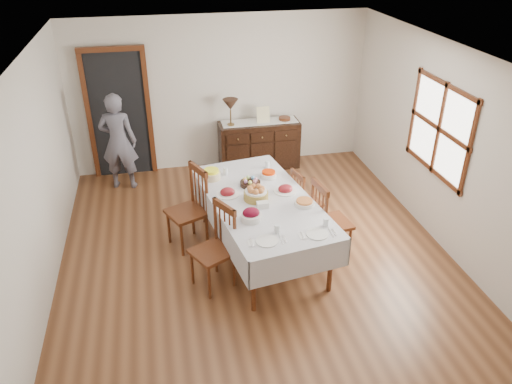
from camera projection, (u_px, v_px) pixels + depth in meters
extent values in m
plane|color=brown|center=(258.00, 260.00, 6.49)|extent=(6.00, 6.00, 0.00)
cube|color=white|center=(258.00, 59.00, 5.24)|extent=(5.00, 6.00, 0.02)
cube|color=beige|center=(221.00, 93.00, 8.44)|extent=(5.00, 0.02, 2.60)
cube|color=beige|center=(353.00, 366.00, 3.29)|extent=(5.00, 0.02, 2.60)
cube|color=beige|center=(33.00, 191.00, 5.41)|extent=(0.02, 6.00, 2.60)
cube|color=beige|center=(451.00, 152.00, 6.31)|extent=(0.02, 6.00, 2.60)
cube|color=white|center=(440.00, 129.00, 6.47)|extent=(0.02, 1.30, 1.10)
cube|color=#512612|center=(439.00, 129.00, 6.47)|extent=(0.03, 1.46, 1.26)
cube|color=black|center=(120.00, 115.00, 8.22)|extent=(0.90, 0.06, 2.10)
cube|color=#512612|center=(120.00, 116.00, 8.20)|extent=(1.04, 0.08, 2.18)
cube|color=silver|center=(261.00, 200.00, 6.25)|extent=(1.52, 2.49, 0.04)
cylinder|color=#512612|center=(254.00, 283.00, 5.47)|extent=(0.06, 0.06, 0.76)
cylinder|color=#512612|center=(331.00, 264.00, 5.77)|extent=(0.06, 0.06, 0.76)
cylinder|color=#512612|center=(204.00, 199.00, 7.13)|extent=(0.06, 0.06, 0.76)
cylinder|color=#512612|center=(266.00, 188.00, 7.42)|extent=(0.06, 0.06, 0.76)
cube|color=silver|center=(216.00, 220.00, 6.14)|extent=(0.39, 2.35, 0.36)
cube|color=silver|center=(303.00, 203.00, 6.51)|extent=(0.39, 2.35, 0.36)
cube|color=silver|center=(301.00, 264.00, 5.36)|extent=(1.20, 0.21, 0.36)
cube|color=silver|center=(231.00, 172.00, 7.29)|extent=(1.20, 0.21, 0.36)
cube|color=#512612|center=(212.00, 252.00, 5.83)|extent=(0.59, 0.59, 0.04)
cylinder|color=#512612|center=(192.00, 268.00, 5.96)|extent=(0.04, 0.04, 0.45)
cylinder|color=#512612|center=(209.00, 283.00, 5.72)|extent=(0.04, 0.04, 0.45)
cylinder|color=#512612|center=(216.00, 257.00, 6.16)|extent=(0.04, 0.04, 0.45)
cylinder|color=#512612|center=(234.00, 270.00, 5.92)|extent=(0.04, 0.04, 0.45)
cylinder|color=#512612|center=(215.00, 219.00, 5.92)|extent=(0.04, 0.04, 0.58)
cylinder|color=#512612|center=(235.00, 232.00, 5.67)|extent=(0.04, 0.04, 0.58)
cube|color=#512612|center=(224.00, 207.00, 5.68)|extent=(0.23, 0.39, 0.08)
cylinder|color=#512612|center=(220.00, 224.00, 5.87)|extent=(0.02, 0.02, 0.48)
cylinder|color=#512612|center=(225.00, 227.00, 5.81)|extent=(0.02, 0.02, 0.48)
cylinder|color=#512612|center=(230.00, 230.00, 5.74)|extent=(0.02, 0.02, 0.48)
cube|color=#512612|center=(186.00, 213.00, 6.56)|extent=(0.61, 0.61, 0.04)
cylinder|color=#512612|center=(169.00, 227.00, 6.72)|extent=(0.04, 0.04, 0.48)
cylinder|color=#512612|center=(182.00, 240.00, 6.46)|extent=(0.04, 0.04, 0.48)
cylinder|color=#512612|center=(193.00, 219.00, 6.92)|extent=(0.04, 0.04, 0.48)
cylinder|color=#512612|center=(207.00, 231.00, 6.65)|extent=(0.04, 0.04, 0.48)
cylinder|color=#512612|center=(192.00, 182.00, 6.66)|extent=(0.04, 0.04, 0.62)
cylinder|color=#512612|center=(207.00, 194.00, 6.38)|extent=(0.04, 0.04, 0.62)
cube|color=#512612|center=(198.00, 170.00, 6.39)|extent=(0.22, 0.42, 0.09)
cylinder|color=#512612|center=(195.00, 186.00, 6.60)|extent=(0.02, 0.02, 0.51)
cylinder|color=#512612|center=(199.00, 189.00, 6.53)|extent=(0.02, 0.02, 0.51)
cylinder|color=#512612|center=(203.00, 192.00, 6.46)|extent=(0.02, 0.02, 0.51)
cube|color=#512612|center=(332.00, 223.00, 6.38)|extent=(0.51, 0.51, 0.04)
cylinder|color=#512612|center=(349.00, 244.00, 6.40)|extent=(0.04, 0.04, 0.46)
cylinder|color=#512612|center=(336.00, 229.00, 6.70)|extent=(0.04, 0.04, 0.46)
cylinder|color=#512612|center=(324.00, 249.00, 6.29)|extent=(0.04, 0.04, 0.46)
cylinder|color=#512612|center=(312.00, 234.00, 6.59)|extent=(0.04, 0.04, 0.46)
cylinder|color=#512612|center=(326.00, 213.00, 6.02)|extent=(0.04, 0.04, 0.60)
cylinder|color=#512612|center=(312.00, 198.00, 6.33)|extent=(0.04, 0.04, 0.60)
cube|color=#512612|center=(320.00, 187.00, 6.05)|extent=(0.10, 0.43, 0.09)
cylinder|color=#512612|center=(322.00, 211.00, 6.10)|extent=(0.02, 0.02, 0.49)
cylinder|color=#512612|center=(319.00, 207.00, 6.18)|extent=(0.02, 0.02, 0.49)
cylinder|color=#512612|center=(315.00, 203.00, 6.26)|extent=(0.02, 0.02, 0.49)
cube|color=#512612|center=(307.00, 202.00, 7.00)|extent=(0.45, 0.45, 0.04)
cylinder|color=#512612|center=(321.00, 218.00, 7.04)|extent=(0.03, 0.03, 0.38)
cylinder|color=#512612|center=(310.00, 208.00, 7.28)|extent=(0.03, 0.03, 0.38)
cylinder|color=#512612|center=(302.00, 222.00, 6.93)|extent=(0.03, 0.03, 0.38)
cylinder|color=#512612|center=(292.00, 212.00, 7.17)|extent=(0.03, 0.03, 0.38)
cylinder|color=#512612|center=(303.00, 194.00, 6.69)|extent=(0.04, 0.04, 0.50)
cylinder|color=#512612|center=(292.00, 184.00, 6.95)|extent=(0.04, 0.04, 0.50)
cube|color=#512612|center=(298.00, 175.00, 6.72)|extent=(0.11, 0.35, 0.07)
cylinder|color=#512612|center=(300.00, 193.00, 6.76)|extent=(0.02, 0.02, 0.41)
cylinder|color=#512612|center=(297.00, 190.00, 6.83)|extent=(0.02, 0.02, 0.41)
cylinder|color=#512612|center=(294.00, 188.00, 6.89)|extent=(0.02, 0.02, 0.41)
cube|color=black|center=(259.00, 145.00, 8.73)|extent=(1.39, 0.46, 0.83)
cube|color=black|center=(238.00, 139.00, 8.33)|extent=(0.39, 0.02, 0.17)
sphere|color=brown|center=(238.00, 139.00, 8.31)|extent=(0.03, 0.03, 0.03)
cube|color=black|center=(262.00, 137.00, 8.40)|extent=(0.39, 0.02, 0.17)
sphere|color=brown|center=(262.00, 137.00, 8.39)|extent=(0.03, 0.03, 0.03)
cube|color=black|center=(286.00, 135.00, 8.48)|extent=(0.39, 0.02, 0.17)
sphere|color=brown|center=(286.00, 135.00, 8.46)|extent=(0.03, 0.03, 0.03)
imported|color=slate|center=(118.00, 139.00, 7.87)|extent=(0.58, 0.43, 1.70)
cylinder|color=olive|center=(256.00, 196.00, 6.21)|extent=(0.31, 0.31, 0.10)
cylinder|color=silver|center=(256.00, 191.00, 6.18)|extent=(0.28, 0.28, 0.02)
sphere|color=#B76B36|center=(262.00, 189.00, 6.18)|extent=(0.08, 0.08, 0.08)
sphere|color=#B76B36|center=(259.00, 187.00, 6.22)|extent=(0.08, 0.08, 0.08)
sphere|color=#B76B36|center=(253.00, 186.00, 6.22)|extent=(0.08, 0.08, 0.08)
sphere|color=#B76B36|center=(250.00, 188.00, 6.18)|extent=(0.08, 0.08, 0.08)
sphere|color=#B76B36|center=(251.00, 191.00, 6.12)|extent=(0.08, 0.08, 0.08)
sphere|color=#B76B36|center=(256.00, 192.00, 6.10)|extent=(0.08, 0.08, 0.08)
sphere|color=#B76B36|center=(261.00, 191.00, 6.12)|extent=(0.08, 0.08, 0.08)
cylinder|color=black|center=(250.00, 183.00, 6.55)|extent=(0.27, 0.27, 0.05)
ellipsoid|color=pink|center=(256.00, 179.00, 6.53)|extent=(0.05, 0.05, 0.06)
ellipsoid|color=#66B5F6|center=(253.00, 178.00, 6.58)|extent=(0.05, 0.05, 0.06)
ellipsoid|color=#9CC873|center=(248.00, 178.00, 6.58)|extent=(0.05, 0.05, 0.06)
ellipsoid|color=#F8C75A|center=(245.00, 179.00, 6.54)|extent=(0.05, 0.05, 0.06)
ellipsoid|color=#D793EB|center=(246.00, 182.00, 6.48)|extent=(0.05, 0.05, 0.06)
ellipsoid|color=#EDF165|center=(250.00, 183.00, 6.46)|extent=(0.05, 0.05, 0.06)
ellipsoid|color=pink|center=(255.00, 182.00, 6.48)|extent=(0.05, 0.05, 0.06)
cylinder|color=silver|center=(228.00, 194.00, 6.33)|extent=(0.31, 0.31, 0.01)
ellipsoid|color=maroon|center=(227.00, 192.00, 6.32)|extent=(0.19, 0.16, 0.11)
cylinder|color=silver|center=(285.00, 191.00, 6.41)|extent=(0.30, 0.30, 0.01)
ellipsoid|color=maroon|center=(285.00, 189.00, 6.39)|extent=(0.19, 0.16, 0.11)
cylinder|color=silver|center=(251.00, 217.00, 5.79)|extent=(0.25, 0.25, 0.08)
ellipsoid|color=#5A0519|center=(251.00, 213.00, 5.76)|extent=(0.20, 0.17, 0.11)
cylinder|color=silver|center=(269.00, 175.00, 6.75)|extent=(0.23, 0.23, 0.06)
cylinder|color=red|center=(269.00, 172.00, 6.73)|extent=(0.18, 0.18, 0.03)
cylinder|color=#D2BC8C|center=(211.00, 175.00, 6.70)|extent=(0.25, 0.25, 0.10)
cylinder|color=#F4F924|center=(211.00, 171.00, 6.67)|extent=(0.20, 0.20, 0.04)
cylinder|color=silver|center=(304.00, 203.00, 6.09)|extent=(0.24, 0.24, 0.05)
cylinder|color=orange|center=(304.00, 201.00, 6.07)|extent=(0.20, 0.20, 0.02)
cube|color=silver|center=(263.00, 205.00, 6.04)|extent=(0.15, 0.11, 0.07)
cylinder|color=silver|center=(267.00, 241.00, 5.41)|extent=(0.25, 0.25, 0.01)
cube|color=silver|center=(252.00, 243.00, 5.38)|extent=(0.10, 0.13, 0.01)
cube|color=silver|center=(252.00, 243.00, 5.38)|extent=(0.04, 0.16, 0.01)
cube|color=silver|center=(281.00, 240.00, 5.44)|extent=(0.04, 0.18, 0.01)
cube|color=silver|center=(285.00, 239.00, 5.45)|extent=(0.04, 0.14, 0.01)
cylinder|color=silver|center=(277.00, 229.00, 5.55)|extent=(0.07, 0.07, 0.10)
cylinder|color=silver|center=(317.00, 234.00, 5.53)|extent=(0.25, 0.25, 0.01)
cube|color=silver|center=(302.00, 236.00, 5.50)|extent=(0.10, 0.13, 0.01)
cube|color=silver|center=(303.00, 236.00, 5.50)|extent=(0.04, 0.16, 0.01)
cube|color=silver|center=(331.00, 233.00, 5.56)|extent=(0.04, 0.18, 0.01)
cube|color=silver|center=(334.00, 232.00, 5.57)|extent=(0.04, 0.14, 0.01)
cylinder|color=silver|center=(326.00, 222.00, 5.67)|extent=(0.07, 0.07, 0.10)
cylinder|color=silver|center=(226.00, 171.00, 6.80)|extent=(0.06, 0.06, 0.11)
cylinder|color=silver|center=(267.00, 164.00, 6.99)|extent=(0.06, 0.06, 0.11)
cube|color=silver|center=(259.00, 122.00, 8.56)|extent=(1.30, 0.35, 0.01)
cylinder|color=brown|center=(231.00, 125.00, 8.41)|extent=(0.12, 0.12, 0.03)
cylinder|color=brown|center=(231.00, 117.00, 8.34)|extent=(0.02, 0.02, 0.25)
cone|color=#3A2519|center=(230.00, 104.00, 8.24)|extent=(0.26, 0.26, 0.18)
cube|color=beige|center=(263.00, 115.00, 8.46)|extent=(0.22, 0.08, 0.28)
cylinder|color=#512612|center=(285.00, 119.00, 8.61)|extent=(0.20, 0.20, 0.06)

